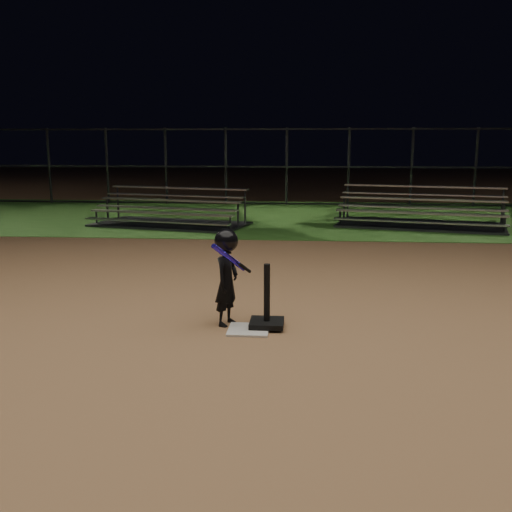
{
  "coord_description": "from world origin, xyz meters",
  "views": [
    {
      "loc": [
        0.6,
        -6.13,
        2.07
      ],
      "look_at": [
        0.0,
        1.0,
        0.65
      ],
      "focal_mm": 40.78,
      "sensor_mm": 36.0,
      "label": 1
    }
  ],
  "objects_px": {
    "home_plate": "(249,330)",
    "bleacher_right": "(420,219)",
    "bleacher_left": "(170,218)",
    "batting_tee": "(267,315)",
    "child_batter": "(227,274)"
  },
  "relations": [
    {
      "from": "home_plate",
      "to": "bleacher_right",
      "type": "bearing_deg",
      "value": 67.58
    },
    {
      "from": "bleacher_left",
      "to": "batting_tee",
      "type": "bearing_deg",
      "value": -55.95
    },
    {
      "from": "home_plate",
      "to": "batting_tee",
      "type": "height_order",
      "value": "batting_tee"
    },
    {
      "from": "bleacher_right",
      "to": "batting_tee",
      "type": "bearing_deg",
      "value": -97.66
    },
    {
      "from": "bleacher_left",
      "to": "bleacher_right",
      "type": "xyz_separation_m",
      "value": [
        6.17,
        0.36,
        0.01
      ]
    },
    {
      "from": "batting_tee",
      "to": "child_batter",
      "type": "bearing_deg",
      "value": 169.98
    },
    {
      "from": "home_plate",
      "to": "bleacher_left",
      "type": "relative_size",
      "value": 0.11
    },
    {
      "from": "bleacher_left",
      "to": "home_plate",
      "type": "bearing_deg",
      "value": -57.49
    },
    {
      "from": "home_plate",
      "to": "bleacher_left",
      "type": "distance_m",
      "value": 8.43
    },
    {
      "from": "home_plate",
      "to": "batting_tee",
      "type": "bearing_deg",
      "value": 33.46
    },
    {
      "from": "bleacher_right",
      "to": "home_plate",
      "type": "bearing_deg",
      "value": -98.51
    },
    {
      "from": "home_plate",
      "to": "child_batter",
      "type": "bearing_deg",
      "value": 141.79
    },
    {
      "from": "child_batter",
      "to": "bleacher_left",
      "type": "height_order",
      "value": "child_batter"
    },
    {
      "from": "child_batter",
      "to": "bleacher_right",
      "type": "height_order",
      "value": "child_batter"
    },
    {
      "from": "home_plate",
      "to": "child_batter",
      "type": "height_order",
      "value": "child_batter"
    }
  ]
}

